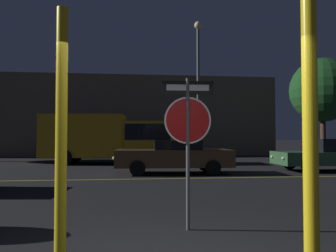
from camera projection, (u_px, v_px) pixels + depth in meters
name	position (u px, v px, depth m)	size (l,w,h in m)	color
road_center_stripe	(143.00, 179.00, 11.65)	(38.32, 0.12, 0.01)	gold
stop_sign	(188.00, 123.00, 5.35)	(0.86, 0.06, 2.47)	#4C4C51
yellow_pole_left	(61.00, 143.00, 3.43)	(0.12, 0.12, 2.88)	yellow
yellow_pole_right	(310.00, 135.00, 3.18)	(0.15, 0.15, 3.05)	yellow
passing_car_2	(174.00, 156.00, 13.41)	(4.83, 2.07, 1.36)	brown
passing_car_3	(332.00, 155.00, 14.40)	(4.99, 2.01, 1.42)	#335B38
delivery_truck	(110.00, 137.00, 18.36)	(7.30, 2.96, 2.72)	gold
street_lamp	(198.00, 76.00, 18.62)	(0.42, 0.42, 8.11)	#4C4C51
tree_0	(322.00, 90.00, 20.84)	(4.05, 4.05, 6.51)	#422D1E
building_backdrop	(103.00, 117.00, 27.06)	(27.70, 4.48, 6.32)	#6B5B4C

